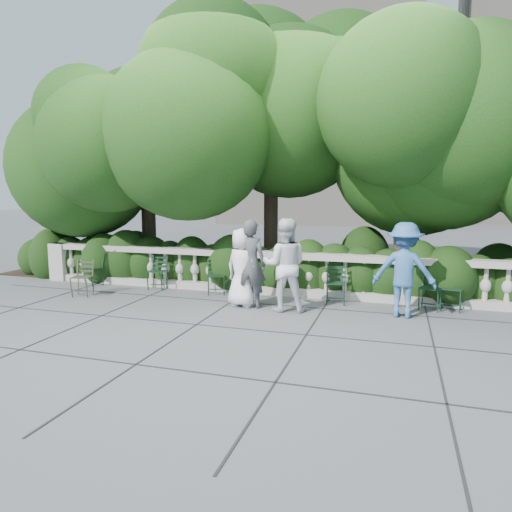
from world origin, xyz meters
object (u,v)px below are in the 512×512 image
(chair_b, at_px, (155,291))
(chair_f, at_px, (450,312))
(chair_weathered, at_px, (80,298))
(person_casual_man, at_px, (285,265))
(person_woman_grey, at_px, (250,264))
(chair_e, at_px, (428,311))
(person_older_blue, at_px, (404,270))
(chair_c, at_px, (335,305))
(chair_d, at_px, (216,296))
(person_businessman, at_px, (242,267))
(chair_a, at_px, (89,286))

(chair_b, distance_m, chair_f, 6.60)
(chair_weathered, bearing_deg, person_casual_man, -8.90)
(chair_f, bearing_deg, person_woman_grey, -156.87)
(chair_f, bearing_deg, chair_weathered, -160.09)
(chair_e, relative_size, chair_f, 1.00)
(chair_b, height_order, chair_f, same)
(chair_weathered, bearing_deg, person_older_blue, -8.13)
(chair_c, distance_m, person_older_blue, 1.69)
(chair_d, bearing_deg, person_businessman, -60.82)
(chair_d, height_order, person_casual_man, person_casual_man)
(person_businessman, relative_size, person_older_blue, 0.90)
(chair_f, height_order, person_older_blue, person_older_blue)
(chair_c, bearing_deg, chair_weathered, -176.09)
(chair_c, bearing_deg, chair_b, 171.75)
(chair_b, height_order, person_businessman, person_businessman)
(chair_a, xyz_separation_m, chair_d, (3.50, -0.06, 0.00))
(chair_b, relative_size, chair_weathered, 1.00)
(chair_b, relative_size, person_casual_man, 0.45)
(person_businessman, bearing_deg, chair_e, -150.44)
(chair_d, bearing_deg, person_older_blue, -29.88)
(chair_c, xyz_separation_m, person_casual_man, (-0.93, -0.72, 0.93))
(chair_b, distance_m, chair_c, 4.36)
(chair_weathered, xyz_separation_m, person_casual_man, (4.68, 0.28, 0.93))
(chair_c, distance_m, chair_weathered, 5.70)
(chair_b, bearing_deg, chair_a, 174.59)
(chair_weathered, height_order, person_woman_grey, person_woman_grey)
(chair_e, bearing_deg, chair_c, -163.79)
(chair_a, relative_size, person_businessman, 0.51)
(chair_f, height_order, person_woman_grey, person_woman_grey)
(chair_b, relative_size, chair_e, 1.00)
(person_older_blue, bearing_deg, chair_e, -126.92)
(chair_weathered, bearing_deg, chair_f, -4.16)
(person_businessman, bearing_deg, chair_b, 1.69)
(chair_weathered, height_order, person_casual_man, person_casual_man)
(chair_c, xyz_separation_m, person_woman_grey, (-1.67, -0.66, 0.91))
(person_older_blue, bearing_deg, chair_a, 0.65)
(chair_c, height_order, chair_d, same)
(chair_c, bearing_deg, chair_a, 172.41)
(chair_c, distance_m, person_casual_man, 1.50)
(chair_b, xyz_separation_m, chair_f, (6.60, -0.02, 0.00))
(chair_weathered, bearing_deg, chair_c, -2.22)
(chair_b, distance_m, person_casual_man, 3.66)
(chair_b, bearing_deg, person_woman_grey, -22.43)
(chair_c, relative_size, person_businessman, 0.51)
(chair_a, bearing_deg, chair_c, 24.44)
(chair_b, bearing_deg, chair_weathered, -142.81)
(chair_a, relative_size, chair_d, 1.00)
(chair_f, relative_size, person_older_blue, 0.46)
(chair_e, bearing_deg, person_casual_man, -149.81)
(chair_b, distance_m, person_woman_grey, 2.95)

